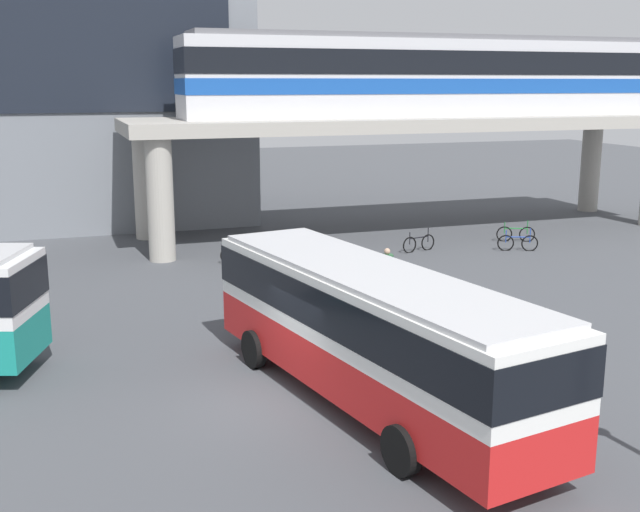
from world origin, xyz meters
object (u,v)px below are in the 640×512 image
(train, at_px, (432,75))
(bus_main, at_px, (368,322))
(pedestrian_near_building, at_px, (387,273))
(bicycle_red, at_px, (242,255))
(bicycle_black, at_px, (419,243))
(bicycle_green, at_px, (516,234))
(bicycle_blue, at_px, (518,243))

(train, height_order, bus_main, train)
(train, height_order, pedestrian_near_building, train)
(bus_main, xyz_separation_m, bicycle_red, (0.64, 15.02, -1.63))
(train, bearing_deg, pedestrian_near_building, -123.30)
(train, xyz_separation_m, bicycle_black, (-2.67, -4.42, -7.28))
(bus_main, relative_size, bicycle_black, 6.47)
(bus_main, xyz_separation_m, bicycle_black, (8.57, 14.80, -1.63))
(pedestrian_near_building, bearing_deg, bicycle_red, 120.16)
(bus_main, bearing_deg, bicycle_red, 87.56)
(train, bearing_deg, bicycle_red, -158.36)
(bicycle_red, distance_m, bicycle_green, 13.19)
(bicycle_black, height_order, pedestrian_near_building, pedestrian_near_building)
(train, height_order, bicycle_red, train)
(train, height_order, bicycle_blue, train)
(bus_main, xyz_separation_m, pedestrian_near_building, (4.32, 8.69, -1.21))
(bicycle_blue, distance_m, pedestrian_near_building, 9.71)
(bus_main, height_order, bicycle_green, bus_main)
(bicycle_red, xyz_separation_m, bicycle_green, (13.19, 0.29, 0.00))
(bicycle_blue, xyz_separation_m, pedestrian_near_building, (-8.44, -4.79, 0.42))
(bus_main, height_order, bicycle_black, bus_main)
(bicycle_green, bearing_deg, pedestrian_near_building, -145.18)
(bus_main, bearing_deg, pedestrian_near_building, 63.57)
(train, relative_size, bicycle_red, 14.13)
(train, xyz_separation_m, bicycle_green, (2.59, -3.92, -7.28))
(bus_main, relative_size, bicycle_green, 6.81)
(bicycle_red, bearing_deg, pedestrian_near_building, -59.84)
(bicycle_red, xyz_separation_m, bicycle_blue, (12.11, -1.54, 0.00))
(bicycle_red, xyz_separation_m, pedestrian_near_building, (3.68, -6.33, 0.42))
(bicycle_green, height_order, pedestrian_near_building, pedestrian_near_building)
(bicycle_green, distance_m, pedestrian_near_building, 11.59)
(train, bearing_deg, bicycle_black, -121.11)
(bus_main, distance_m, pedestrian_near_building, 9.78)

